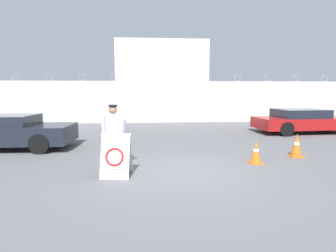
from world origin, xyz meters
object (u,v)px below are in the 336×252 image
object	(u,v)px
traffic_cone_near	(297,145)
traffic_cone_mid	(256,152)
barricade_sign	(116,155)
parked_car_front_coupe	(10,132)
security_guard	(114,134)
parked_car_far_side	(303,121)

from	to	relation	value
traffic_cone_near	traffic_cone_mid	world-z (taller)	traffic_cone_near
barricade_sign	parked_car_front_coupe	xyz separation A→B (m)	(-4.17, 3.43, 0.11)
security_guard	traffic_cone_mid	xyz separation A→B (m)	(4.01, 0.21, -0.62)
barricade_sign	security_guard	distance (m)	0.81
parked_car_front_coupe	parked_car_far_side	bearing A→B (deg)	13.40
barricade_sign	traffic_cone_mid	distance (m)	3.98
traffic_cone_mid	traffic_cone_near	bearing A→B (deg)	22.02
parked_car_far_side	traffic_cone_mid	bearing A→B (deg)	-134.00
barricade_sign	traffic_cone_near	xyz separation A→B (m)	(5.46, 1.52, -0.15)
barricade_sign	parked_car_front_coupe	size ratio (longest dim) A/B	0.25
traffic_cone_near	parked_car_far_side	xyz separation A→B (m)	(3.08, 4.74, 0.24)
traffic_cone_near	traffic_cone_mid	size ratio (longest dim) A/B	1.13
traffic_cone_near	parked_car_front_coupe	bearing A→B (deg)	168.82
security_guard	parked_car_front_coupe	xyz separation A→B (m)	(-4.04, 2.76, -0.32)
parked_car_front_coupe	traffic_cone_mid	bearing A→B (deg)	-16.73
barricade_sign	traffic_cone_near	world-z (taller)	barricade_sign
security_guard	traffic_cone_mid	world-z (taller)	security_guard
traffic_cone_near	traffic_cone_mid	distance (m)	1.71
security_guard	traffic_cone_near	xyz separation A→B (m)	(5.60, 0.85, -0.58)
parked_car_front_coupe	parked_car_far_side	distance (m)	13.02
traffic_cone_mid	security_guard	bearing A→B (deg)	-176.98
barricade_sign	traffic_cone_mid	bearing A→B (deg)	19.37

